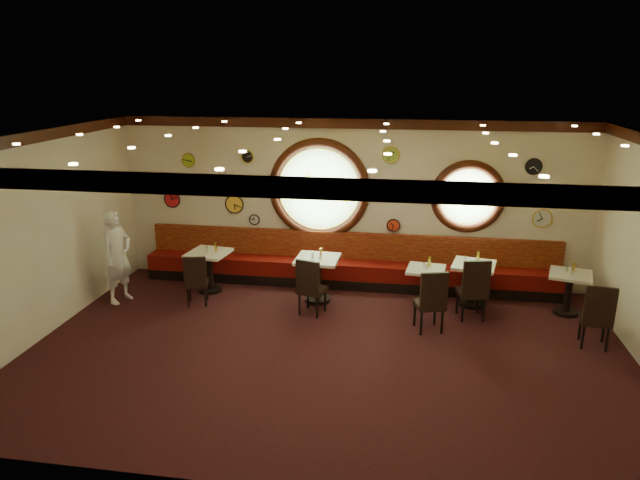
% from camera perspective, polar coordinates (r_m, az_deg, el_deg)
% --- Properties ---
extents(floor, '(9.00, 6.00, 0.00)m').
position_cam_1_polar(floor, '(8.76, 0.70, -11.02)').
color(floor, black).
rests_on(floor, ground).
extents(ceiling, '(9.00, 6.00, 0.02)m').
position_cam_1_polar(ceiling, '(7.80, 0.79, 10.25)').
color(ceiling, gold).
rests_on(ceiling, wall_back).
extents(wall_back, '(9.00, 0.02, 3.20)m').
position_cam_1_polar(wall_back, '(11.01, 3.02, 3.73)').
color(wall_back, beige).
rests_on(wall_back, floor).
extents(wall_front, '(9.00, 0.02, 3.20)m').
position_cam_1_polar(wall_front, '(5.41, -3.97, -10.70)').
color(wall_front, beige).
rests_on(wall_front, floor).
extents(wall_left, '(0.02, 6.00, 3.20)m').
position_cam_1_polar(wall_left, '(9.82, -26.21, 0.36)').
color(wall_left, beige).
rests_on(wall_left, floor).
extents(molding_back, '(9.00, 0.10, 0.18)m').
position_cam_1_polar(molding_back, '(10.72, 3.11, 11.55)').
color(molding_back, '#331209').
rests_on(molding_back, wall_back).
extents(molding_front, '(9.00, 0.10, 0.18)m').
position_cam_1_polar(molding_front, '(4.94, -4.19, 5.29)').
color(molding_front, '#331209').
rests_on(molding_front, wall_back).
extents(molding_left, '(0.10, 6.00, 0.18)m').
position_cam_1_polar(molding_left, '(9.52, -27.14, 9.09)').
color(molding_left, '#331209').
rests_on(molding_left, wall_back).
extents(banquette_base, '(8.00, 0.55, 0.20)m').
position_cam_1_polar(banquette_base, '(11.18, 2.74, -4.10)').
color(banquette_base, black).
rests_on(banquette_base, floor).
extents(banquette_seat, '(8.00, 0.55, 0.30)m').
position_cam_1_polar(banquette_seat, '(11.09, 2.76, -2.90)').
color(banquette_seat, '#5D0A08').
rests_on(banquette_seat, banquette_base).
extents(banquette_back, '(8.00, 0.10, 0.55)m').
position_cam_1_polar(banquette_back, '(11.17, 2.92, -0.59)').
color(banquette_back, '#66080D').
rests_on(banquette_back, wall_back).
extents(porthole_left_glass, '(1.66, 0.02, 1.66)m').
position_cam_1_polar(porthole_left_glass, '(11.03, -0.08, 5.10)').
color(porthole_left_glass, '#8AB56D').
rests_on(porthole_left_glass, wall_back).
extents(porthole_left_frame, '(1.98, 0.18, 1.98)m').
position_cam_1_polar(porthole_left_frame, '(11.01, -0.09, 5.09)').
color(porthole_left_frame, '#331209').
rests_on(porthole_left_frame, wall_back).
extents(porthole_left_ring, '(1.61, 0.03, 1.61)m').
position_cam_1_polar(porthole_left_ring, '(10.98, -0.12, 5.06)').
color(porthole_left_ring, gold).
rests_on(porthole_left_ring, wall_back).
extents(porthole_right_glass, '(1.10, 0.02, 1.10)m').
position_cam_1_polar(porthole_right_glass, '(10.96, 14.58, 4.21)').
color(porthole_right_glass, '#8AB56D').
rests_on(porthole_right_glass, wall_back).
extents(porthole_right_frame, '(1.38, 0.18, 1.38)m').
position_cam_1_polar(porthole_right_frame, '(10.94, 14.58, 4.20)').
color(porthole_right_frame, '#331209').
rests_on(porthole_right_frame, wall_back).
extents(porthole_right_ring, '(1.09, 0.03, 1.09)m').
position_cam_1_polar(porthole_right_ring, '(10.91, 14.60, 4.16)').
color(porthole_right_ring, gold).
rests_on(porthole_right_ring, wall_back).
extents(wall_clock_0, '(0.32, 0.03, 0.32)m').
position_cam_1_polar(wall_clock_0, '(11.90, -14.56, 3.96)').
color(wall_clock_0, red).
rests_on(wall_clock_0, wall_back).
extents(wall_clock_1, '(0.30, 0.03, 0.30)m').
position_cam_1_polar(wall_clock_1, '(10.74, 7.10, 8.45)').
color(wall_clock_1, '#8EB639').
rests_on(wall_clock_1, wall_back).
extents(wall_clock_2, '(0.24, 0.03, 0.24)m').
position_cam_1_polar(wall_clock_2, '(11.19, -7.28, 8.26)').
color(wall_clock_2, black).
rests_on(wall_clock_2, wall_back).
extents(wall_clock_3, '(0.26, 0.03, 0.26)m').
position_cam_1_polar(wall_clock_3, '(11.60, -13.02, 7.77)').
color(wall_clock_3, '#9FC327').
rests_on(wall_clock_3, wall_back).
extents(wall_clock_4, '(0.24, 0.03, 0.24)m').
position_cam_1_polar(wall_clock_4, '(11.01, 7.36, 1.47)').
color(wall_clock_4, red).
rests_on(wall_clock_4, wall_back).
extents(wall_clock_5, '(0.34, 0.03, 0.34)m').
position_cam_1_polar(wall_clock_5, '(11.21, 21.33, 2.03)').
color(wall_clock_5, silver).
rests_on(wall_clock_5, wall_back).
extents(wall_clock_6, '(0.28, 0.03, 0.28)m').
position_cam_1_polar(wall_clock_6, '(10.98, 20.58, 6.90)').
color(wall_clock_6, black).
rests_on(wall_clock_6, wall_back).
extents(wall_clock_7, '(0.20, 0.03, 0.20)m').
position_cam_1_polar(wall_clock_7, '(11.42, -6.57, 2.05)').
color(wall_clock_7, silver).
rests_on(wall_clock_7, wall_back).
extents(wall_clock_8, '(0.36, 0.03, 0.36)m').
position_cam_1_polar(wall_clock_8, '(11.46, -8.55, 3.57)').
color(wall_clock_8, yellow).
rests_on(wall_clock_8, wall_back).
extents(wall_clock_9, '(0.22, 0.03, 0.22)m').
position_cam_1_polar(wall_clock_9, '(10.84, 10.16, 5.17)').
color(wall_clock_9, '#DED14A').
rests_on(wall_clock_9, wall_back).
extents(table_a, '(0.81, 0.81, 0.79)m').
position_cam_1_polar(table_a, '(10.98, -11.00, -2.59)').
color(table_a, black).
rests_on(table_a, floor).
extents(table_b, '(0.78, 0.78, 0.83)m').
position_cam_1_polar(table_b, '(10.32, -0.25, -3.40)').
color(table_b, black).
rests_on(table_b, floor).
extents(table_c, '(0.72, 0.72, 0.71)m').
position_cam_1_polar(table_c, '(10.31, 10.47, -4.18)').
color(table_c, black).
rests_on(table_c, floor).
extents(table_d, '(0.85, 0.85, 0.79)m').
position_cam_1_polar(table_d, '(10.50, 15.03, -3.80)').
color(table_d, black).
rests_on(table_d, floor).
extents(table_e, '(0.82, 0.82, 0.74)m').
position_cam_1_polar(table_e, '(10.70, 23.62, -4.46)').
color(table_e, black).
rests_on(table_e, floor).
extents(chair_a, '(0.48, 0.48, 0.58)m').
position_cam_1_polar(chair_a, '(10.36, -12.31, -3.65)').
color(chair_a, black).
rests_on(chair_a, floor).
extents(chair_b, '(0.53, 0.53, 0.63)m').
position_cam_1_polar(chair_b, '(9.71, -1.00, -4.37)').
color(chair_b, black).
rests_on(chair_b, floor).
extents(chair_c, '(0.55, 0.55, 0.65)m').
position_cam_1_polar(chair_c, '(9.26, 11.08, -5.66)').
color(chair_c, black).
rests_on(chair_c, floor).
extents(chair_d, '(0.53, 0.53, 0.67)m').
position_cam_1_polar(chair_d, '(9.85, 15.14, -4.41)').
color(chair_d, black).
rests_on(chair_d, floor).
extents(chair_e, '(0.49, 0.49, 0.64)m').
position_cam_1_polar(chair_e, '(9.54, 26.02, -6.54)').
color(chair_e, black).
rests_on(chair_e, floor).
extents(condiment_a_salt, '(0.04, 0.04, 0.11)m').
position_cam_1_polar(condiment_a_salt, '(10.89, -11.24, -0.85)').
color(condiment_a_salt, silver).
rests_on(condiment_a_salt, table_a).
extents(condiment_b_salt, '(0.04, 0.04, 0.11)m').
position_cam_1_polar(condiment_b_salt, '(10.21, -0.74, -1.46)').
color(condiment_b_salt, silver).
rests_on(condiment_b_salt, table_b).
extents(condiment_c_salt, '(0.03, 0.03, 0.09)m').
position_cam_1_polar(condiment_c_salt, '(10.23, 10.34, -2.48)').
color(condiment_c_salt, silver).
rests_on(condiment_c_salt, table_c).
extents(condiment_d_salt, '(0.04, 0.04, 0.11)m').
position_cam_1_polar(condiment_d_salt, '(10.48, 14.35, -1.80)').
color(condiment_d_salt, silver).
rests_on(condiment_d_salt, table_d).
extents(condiment_a_pepper, '(0.04, 0.04, 0.10)m').
position_cam_1_polar(condiment_a_pepper, '(10.84, -11.25, -0.95)').
color(condiment_a_pepper, '#B8B8BC').
rests_on(condiment_a_pepper, table_a).
extents(condiment_b_pepper, '(0.03, 0.03, 0.09)m').
position_cam_1_polar(condiment_b_pepper, '(10.14, 0.01, -1.66)').
color(condiment_b_pepper, silver).
rests_on(condiment_b_pepper, table_b).
extents(condiment_c_pepper, '(0.03, 0.03, 0.09)m').
position_cam_1_polar(condiment_c_pepper, '(10.17, 10.62, -2.62)').
color(condiment_c_pepper, silver).
rests_on(condiment_c_pepper, table_c).
extents(condiment_d_pepper, '(0.04, 0.04, 0.11)m').
position_cam_1_polar(condiment_d_pepper, '(10.32, 15.37, -2.14)').
color(condiment_d_pepper, silver).
rests_on(condiment_d_pepper, table_d).
extents(condiment_a_bottle, '(0.05, 0.05, 0.17)m').
position_cam_1_polar(condiment_a_bottle, '(10.85, -10.37, -0.70)').
color(condiment_a_bottle, gold).
rests_on(condiment_a_bottle, table_a).
extents(condiment_b_bottle, '(0.05, 0.05, 0.16)m').
position_cam_1_polar(condiment_b_bottle, '(10.24, 0.08, -1.26)').
color(condiment_b_bottle, gold).
rests_on(condiment_b_bottle, table_b).
extents(condiment_c_bottle, '(0.06, 0.06, 0.18)m').
position_cam_1_polar(condiment_c_bottle, '(10.30, 10.89, -2.13)').
color(condiment_c_bottle, gold).
rests_on(condiment_c_bottle, table_c).
extents(condiment_d_bottle, '(0.06, 0.06, 0.18)m').
position_cam_1_polar(condiment_d_bottle, '(10.51, 15.54, -1.62)').
color(condiment_d_bottle, gold).
rests_on(condiment_d_bottle, table_d).
extents(condiment_e_salt, '(0.04, 0.04, 0.10)m').
position_cam_1_polar(condiment_e_salt, '(10.66, 23.48, -2.66)').
color(condiment_e_salt, silver).
rests_on(condiment_e_salt, table_e).
extents(condiment_e_pepper, '(0.03, 0.03, 0.09)m').
position_cam_1_polar(condiment_e_pepper, '(10.53, 23.92, -2.96)').
color(condiment_e_pepper, silver).
rests_on(condiment_e_pepper, table_e).
extents(condiment_e_bottle, '(0.05, 0.05, 0.16)m').
position_cam_1_polar(condiment_e_bottle, '(10.66, 24.04, -2.54)').
color(condiment_e_bottle, gold).
rests_on(condiment_e_bottle, table_e).
extents(waiter, '(0.59, 0.72, 1.71)m').
position_cam_1_polar(waiter, '(10.84, -19.61, -1.56)').
color(waiter, white).
rests_on(waiter, floor).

